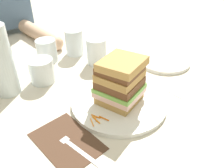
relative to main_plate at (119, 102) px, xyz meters
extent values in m
plane|color=beige|center=(0.01, -0.01, -0.01)|extent=(3.00, 3.00, 0.00)
cylinder|color=white|center=(0.00, 0.00, 0.00)|extent=(0.27, 0.27, 0.01)
cube|color=tan|center=(0.00, 0.00, 0.02)|extent=(0.12, 0.12, 0.02)
cube|color=beige|center=(0.00, 0.00, 0.04)|extent=(0.13, 0.13, 0.02)
cube|color=#7AB74C|center=(0.00, 0.00, 0.05)|extent=(0.13, 0.13, 0.01)
cube|color=brown|center=(0.00, 0.00, 0.07)|extent=(0.12, 0.13, 0.02)
cube|color=tan|center=(0.00, 0.00, 0.09)|extent=(0.12, 0.12, 0.02)
cube|color=brown|center=(0.00, 0.00, 0.11)|extent=(0.12, 0.12, 0.02)
cube|color=tan|center=(0.00, 0.00, 0.13)|extent=(0.12, 0.12, 0.03)
cylinder|color=orange|center=(-0.08, -0.03, 0.01)|extent=(0.01, 0.03, 0.00)
cylinder|color=orange|center=(-0.11, -0.02, 0.01)|extent=(0.01, 0.03, 0.00)
cylinder|color=orange|center=(-0.10, -0.01, 0.01)|extent=(0.01, 0.02, 0.00)
cylinder|color=orange|center=(-0.09, -0.01, 0.01)|extent=(0.01, 0.03, 0.00)
cylinder|color=orange|center=(-0.10, -0.02, 0.01)|extent=(0.01, 0.03, 0.00)
cylinder|color=orange|center=(0.09, 0.02, 0.01)|extent=(0.02, 0.01, 0.00)
cylinder|color=orange|center=(0.11, 0.01, 0.01)|extent=(0.02, 0.03, 0.00)
cylinder|color=orange|center=(0.10, 0.04, 0.01)|extent=(0.01, 0.03, 0.00)
cylinder|color=orange|center=(0.10, 0.03, 0.01)|extent=(0.03, 0.00, 0.00)
cylinder|color=orange|center=(0.10, 0.02, 0.01)|extent=(0.01, 0.03, 0.00)
cylinder|color=orange|center=(0.09, 0.04, 0.01)|extent=(0.03, 0.01, 0.00)
cylinder|color=orange|center=(0.08, 0.01, 0.01)|extent=(0.03, 0.01, 0.00)
cube|color=#4C3323|center=(-0.19, -0.02, -0.01)|extent=(0.12, 0.17, 0.00)
cube|color=silver|center=(-0.18, -0.07, 0.00)|extent=(0.02, 0.11, 0.00)
cube|color=silver|center=(-0.19, -0.01, 0.00)|extent=(0.02, 0.02, 0.00)
cylinder|color=silver|center=(-0.19, 0.02, 0.00)|extent=(0.01, 0.04, 0.00)
cylinder|color=silver|center=(-0.19, 0.02, 0.00)|extent=(0.01, 0.04, 0.00)
cylinder|color=silver|center=(-0.20, 0.02, 0.00)|extent=(0.01, 0.04, 0.00)
cylinder|color=silver|center=(-0.20, 0.02, 0.00)|extent=(0.01, 0.04, 0.00)
cube|color=silver|center=(0.16, -0.07, -0.01)|extent=(0.02, 0.10, 0.00)
cube|color=silver|center=(0.16, 0.03, -0.01)|extent=(0.02, 0.11, 0.00)
cylinder|color=white|center=(0.11, 0.22, 0.04)|extent=(0.07, 0.07, 0.10)
cylinder|color=orange|center=(0.11, 0.22, 0.03)|extent=(0.07, 0.07, 0.06)
cylinder|color=silver|center=(-0.20, 0.27, 0.10)|extent=(0.07, 0.07, 0.21)
cylinder|color=silver|center=(-0.01, 0.37, 0.04)|extent=(0.07, 0.07, 0.08)
cylinder|color=silver|center=(-0.09, 0.25, 0.03)|extent=(0.08, 0.08, 0.08)
cylinder|color=silver|center=(0.10, 0.34, 0.04)|extent=(0.07, 0.07, 0.10)
cylinder|color=white|center=(0.30, 0.06, 0.00)|extent=(0.19, 0.19, 0.01)
cylinder|color=#DBAD89|center=(0.06, 0.56, 0.02)|extent=(0.06, 0.27, 0.06)
sphere|color=#DBAD89|center=(0.06, 0.43, 0.02)|extent=(0.06, 0.06, 0.06)
camera|label=1|loc=(-0.38, -0.36, 0.41)|focal=37.55mm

